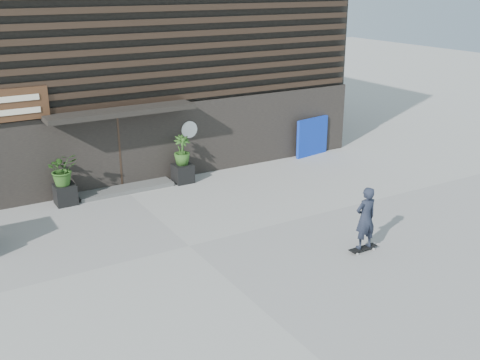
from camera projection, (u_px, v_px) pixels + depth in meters
ground at (189, 246)px, 14.21m from camera, size 80.00×80.00×0.00m
entrance_step at (125, 189)px, 17.93m from camera, size 3.00×0.80×0.12m
planter_pot_left at (65, 194)px, 16.78m from camera, size 0.60×0.60×0.60m
bamboo_left at (63, 169)px, 16.52m from camera, size 0.86×0.75×0.96m
planter_pot_right at (183, 173)px, 18.60m from camera, size 0.60×0.60×0.60m
bamboo_right at (182, 150)px, 18.34m from camera, size 0.54×0.54×0.96m
blue_tarp at (312, 137)px, 21.33m from camera, size 1.52×0.37×1.42m
building at (68, 45)px, 20.98m from camera, size 18.00×11.00×8.00m
skateboarder at (365, 218)px, 13.65m from camera, size 0.78×0.39×1.66m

